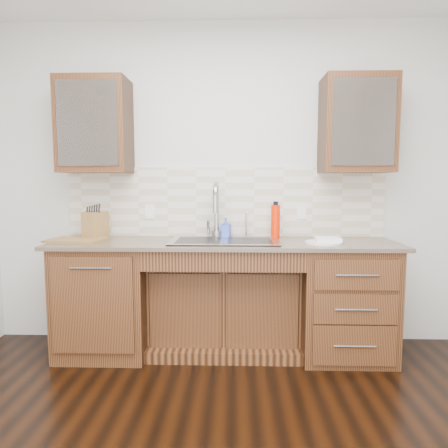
{
  "coord_description": "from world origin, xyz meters",
  "views": [
    {
      "loc": [
        0.09,
        -1.68,
        1.37
      ],
      "look_at": [
        0.0,
        1.4,
        1.05
      ],
      "focal_mm": 32.0,
      "sensor_mm": 36.0,
      "label": 1
    }
  ],
  "objects_px": {
    "soap_bottle": "(226,228)",
    "cutting_board": "(76,240)",
    "plate": "(323,243)",
    "water_bottle": "(275,222)",
    "knife_block": "(95,225)"
  },
  "relations": [
    {
      "from": "soap_bottle",
      "to": "cutting_board",
      "type": "bearing_deg",
      "value": -156.61
    },
    {
      "from": "soap_bottle",
      "to": "plate",
      "type": "distance_m",
      "value": 0.82
    },
    {
      "from": "soap_bottle",
      "to": "water_bottle",
      "type": "bearing_deg",
      "value": 4.03
    },
    {
      "from": "plate",
      "to": "cutting_board",
      "type": "bearing_deg",
      "value": 177.78
    },
    {
      "from": "plate",
      "to": "cutting_board",
      "type": "relative_size",
      "value": 0.66
    },
    {
      "from": "soap_bottle",
      "to": "plate",
      "type": "relative_size",
      "value": 0.59
    },
    {
      "from": "plate",
      "to": "cutting_board",
      "type": "height_order",
      "value": "cutting_board"
    },
    {
      "from": "water_bottle",
      "to": "cutting_board",
      "type": "distance_m",
      "value": 1.61
    },
    {
      "from": "soap_bottle",
      "to": "plate",
      "type": "height_order",
      "value": "soap_bottle"
    },
    {
      "from": "plate",
      "to": "cutting_board",
      "type": "distance_m",
      "value": 1.93
    },
    {
      "from": "water_bottle",
      "to": "knife_block",
      "type": "distance_m",
      "value": 1.48
    },
    {
      "from": "knife_block",
      "to": "plate",
      "type": "bearing_deg",
      "value": 12.56
    },
    {
      "from": "water_bottle",
      "to": "plate",
      "type": "distance_m",
      "value": 0.45
    },
    {
      "from": "soap_bottle",
      "to": "water_bottle",
      "type": "distance_m",
      "value": 0.42
    },
    {
      "from": "soap_bottle",
      "to": "knife_block",
      "type": "distance_m",
      "value": 1.08
    }
  ]
}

